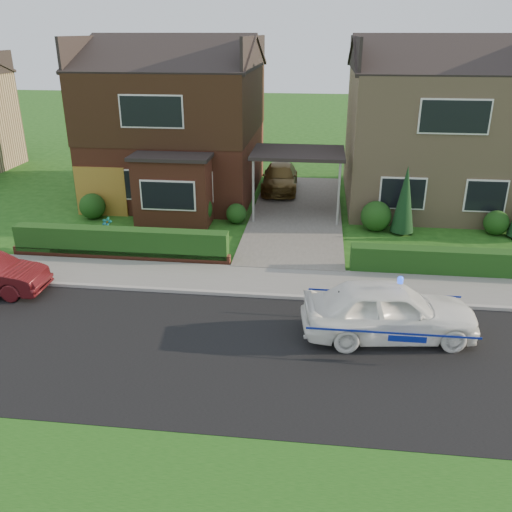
# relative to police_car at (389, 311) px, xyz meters

# --- Properties ---
(ground) EXTENTS (120.00, 120.00, 0.00)m
(ground) POSITION_rel_police_car_xyz_m (-2.84, -1.23, -0.75)
(ground) COLOR #1B4B14
(ground) RESTS_ON ground
(road) EXTENTS (60.00, 6.00, 0.02)m
(road) POSITION_rel_police_car_xyz_m (-2.84, -1.23, -0.75)
(road) COLOR black
(road) RESTS_ON ground
(kerb) EXTENTS (60.00, 0.16, 0.12)m
(kerb) POSITION_rel_police_car_xyz_m (-2.84, 1.82, -0.69)
(kerb) COLOR #9E9993
(kerb) RESTS_ON ground
(sidewalk) EXTENTS (60.00, 2.00, 0.10)m
(sidewalk) POSITION_rel_police_car_xyz_m (-2.84, 2.87, -0.70)
(sidewalk) COLOR slate
(sidewalk) RESTS_ON ground
(driveway) EXTENTS (3.80, 12.00, 0.12)m
(driveway) POSITION_rel_police_car_xyz_m (-2.84, 9.77, -0.69)
(driveway) COLOR #666059
(driveway) RESTS_ON ground
(house_left) EXTENTS (7.50, 9.53, 7.25)m
(house_left) POSITION_rel_police_car_xyz_m (-8.62, 12.67, 3.06)
(house_left) COLOR brown
(house_left) RESTS_ON ground
(house_right) EXTENTS (7.50, 8.06, 7.25)m
(house_right) POSITION_rel_police_car_xyz_m (2.96, 12.76, 2.91)
(house_right) COLOR tan
(house_right) RESTS_ON ground
(carport_link) EXTENTS (3.80, 3.00, 2.77)m
(carport_link) POSITION_rel_police_car_xyz_m (-2.84, 9.72, 1.90)
(carport_link) COLOR black
(carport_link) RESTS_ON ground
(garage_door) EXTENTS (2.20, 0.10, 2.10)m
(garage_door) POSITION_rel_police_car_xyz_m (-11.09, 8.73, 0.30)
(garage_door) COLOR olive
(garage_door) RESTS_ON ground
(dwarf_wall) EXTENTS (7.70, 0.25, 0.36)m
(dwarf_wall) POSITION_rel_police_car_xyz_m (-8.64, 4.07, -0.57)
(dwarf_wall) COLOR brown
(dwarf_wall) RESTS_ON ground
(hedge_left) EXTENTS (7.50, 0.55, 0.90)m
(hedge_left) POSITION_rel_police_car_xyz_m (-8.64, 4.22, -0.75)
(hedge_left) COLOR #133C13
(hedge_left) RESTS_ON ground
(hedge_right) EXTENTS (7.50, 0.55, 0.80)m
(hedge_right) POSITION_rel_police_car_xyz_m (2.96, 4.12, -0.75)
(hedge_right) COLOR #133C13
(hedge_right) RESTS_ON ground
(shrub_left_far) EXTENTS (1.08, 1.08, 1.08)m
(shrub_left_far) POSITION_rel_police_car_xyz_m (-11.34, 8.27, -0.21)
(shrub_left_far) COLOR #133C13
(shrub_left_far) RESTS_ON ground
(shrub_left_mid) EXTENTS (1.32, 1.32, 1.32)m
(shrub_left_mid) POSITION_rel_police_car_xyz_m (-6.84, 8.07, -0.09)
(shrub_left_mid) COLOR #133C13
(shrub_left_mid) RESTS_ON ground
(shrub_left_near) EXTENTS (0.84, 0.84, 0.84)m
(shrub_left_near) POSITION_rel_police_car_xyz_m (-5.24, 8.37, -0.33)
(shrub_left_near) COLOR #133C13
(shrub_left_near) RESTS_ON ground
(shrub_right_near) EXTENTS (1.20, 1.20, 1.20)m
(shrub_right_near) POSITION_rel_police_car_xyz_m (0.36, 8.17, -0.15)
(shrub_right_near) COLOR #133C13
(shrub_right_near) RESTS_ON ground
(shrub_right_mid) EXTENTS (0.96, 0.96, 0.96)m
(shrub_right_mid) POSITION_rel_police_car_xyz_m (4.96, 8.27, -0.27)
(shrub_right_mid) COLOR #133C13
(shrub_right_mid) RESTS_ON ground
(conifer_a) EXTENTS (0.90, 0.90, 2.60)m
(conifer_a) POSITION_rel_police_car_xyz_m (1.36, 7.97, 0.55)
(conifer_a) COLOR black
(conifer_a) RESTS_ON ground
(police_car) EXTENTS (4.07, 4.61, 1.67)m
(police_car) POSITION_rel_police_car_xyz_m (0.00, 0.00, 0.00)
(police_car) COLOR white
(police_car) RESTS_ON ground
(driveway_car) EXTENTS (1.82, 4.18, 1.20)m
(driveway_car) POSITION_rel_police_car_xyz_m (-3.84, 13.27, -0.04)
(driveway_car) COLOR brown
(driveway_car) RESTS_ON driveway
(potted_plant_a) EXTENTS (0.45, 0.34, 0.79)m
(potted_plant_a) POSITION_rel_police_car_xyz_m (-9.86, 6.12, -0.36)
(potted_plant_a) COLOR gray
(potted_plant_a) RESTS_ON ground
(potted_plant_b) EXTENTS (0.60, 0.57, 0.85)m
(potted_plant_b) POSITION_rel_police_car_xyz_m (-11.21, 4.77, -0.33)
(potted_plant_b) COLOR gray
(potted_plant_b) RESTS_ON ground
(potted_plant_c) EXTENTS (0.62, 0.62, 0.82)m
(potted_plant_c) POSITION_rel_police_car_xyz_m (-8.57, 7.77, -0.34)
(potted_plant_c) COLOR gray
(potted_plant_c) RESTS_ON ground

